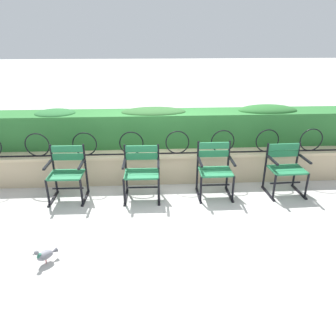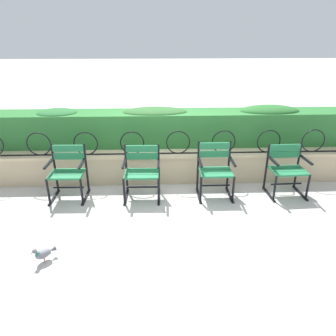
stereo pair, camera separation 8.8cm
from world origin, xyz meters
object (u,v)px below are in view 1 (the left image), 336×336
Objects in this scene: park_chair_centre_right at (215,168)px; pigeon_near_chairs at (45,255)px; park_chair_leftmost at (67,172)px; park_chair_centre_left at (142,171)px; park_chair_rightmost at (285,167)px.

park_chair_centre_right is 3.77× the size of pigeon_near_chairs.
pigeon_near_chairs is (0.08, -1.63, -0.35)m from park_chair_leftmost.
park_chair_leftmost reaches higher than park_chair_centre_left.
park_chair_rightmost is 3.51× the size of pigeon_near_chairs.
park_chair_leftmost is 2.40m from park_chair_centre_right.
park_chair_centre_right reaches higher than park_chair_centre_left.
park_chair_centre_right is 1.07× the size of park_chair_rightmost.
park_chair_centre_left is 1.98m from pigeon_near_chairs.
park_chair_leftmost is 3.59m from park_chair_rightmost.
park_chair_centre_right is at bearing 0.81° from park_chair_centre_left.
park_chair_centre_left is at bearing 54.98° from pigeon_near_chairs.
park_chair_centre_left is (1.20, -0.03, -0.00)m from park_chair_leftmost.
park_chair_centre_left is 0.96× the size of park_chair_centre_right.
park_chair_leftmost reaches higher than pigeon_near_chairs.
park_chair_centre_left reaches higher than pigeon_near_chairs.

